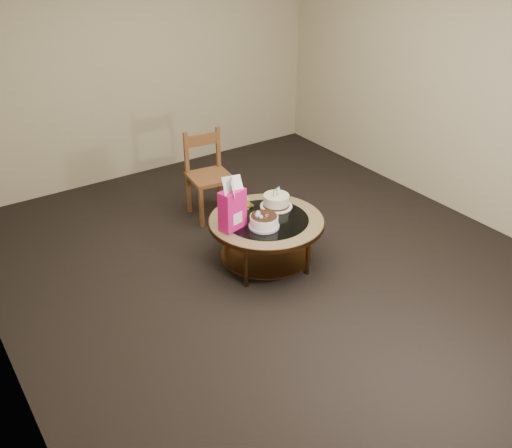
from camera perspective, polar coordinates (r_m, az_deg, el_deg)
ground at (r=5.20m, az=1.00°, el=-3.89°), size 5.00×5.00×0.00m
room_walls at (r=4.54m, az=1.18°, el=12.58°), size 4.52×5.02×2.61m
coffee_table at (r=5.00m, az=1.04°, el=-0.27°), size 1.02×1.02×0.46m
decorated_cake at (r=4.81m, az=0.79°, el=0.21°), size 0.26×0.26×0.15m
cream_cake at (r=5.14m, az=2.04°, el=2.29°), size 0.29×0.29×0.18m
gift_bag at (r=4.73m, az=-2.39°, el=1.99°), size 0.25×0.20×0.45m
pillar_candle at (r=5.15m, az=-0.98°, el=2.04°), size 0.13×0.13×0.09m
dining_chair at (r=5.83m, az=-4.78°, el=4.94°), size 0.46×0.46×0.88m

